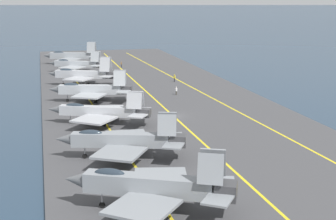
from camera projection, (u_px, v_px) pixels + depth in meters
ground_plane at (173, 118)px, 89.15m from camera, size 2000.00×2000.00×0.00m
carrier_deck at (173, 117)px, 89.11m from camera, size 220.51×44.21×0.40m
deck_stripe_foul_line at (239, 112)px, 91.90m from camera, size 198.30×8.63×0.01m
deck_stripe_centerline at (173, 116)px, 89.06m from camera, size 198.46×0.36×0.01m
deck_stripe_edge_line at (103, 120)px, 86.22m from camera, size 198.32×8.12×0.01m
parked_jet_second at (151, 186)px, 49.26m from camera, size 14.23×16.89×6.56m
parked_jet_third at (123, 140)px, 65.35m from camera, size 14.02×16.78×6.10m
parked_jet_fourth at (101, 111)px, 82.75m from camera, size 13.54×17.00×5.60m
parked_jet_fifth at (92, 89)px, 100.11m from camera, size 12.68×16.43×6.26m
parked_jet_sixth at (83, 74)px, 117.46m from camera, size 12.49×16.21×6.76m
parked_jet_seventh at (77, 64)px, 137.06m from camera, size 12.65×15.74×5.88m
parked_jet_eighth at (73, 56)px, 154.26m from camera, size 14.11×17.29×6.66m
crew_white_vest at (176, 90)px, 107.52m from camera, size 0.44×0.46×1.73m
crew_yellow_vest at (174, 78)px, 123.46m from camera, size 0.46×0.42×1.84m
crew_brown_vest at (121, 64)px, 147.99m from camera, size 0.32×0.42×1.70m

